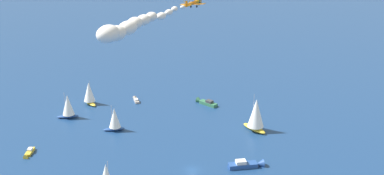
{
  "coord_description": "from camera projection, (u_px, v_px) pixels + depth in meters",
  "views": [
    {
      "loc": [
        -37.0,
        -130.65,
        77.53
      ],
      "look_at": [
        0.0,
        0.0,
        26.14
      ],
      "focal_mm": 48.92,
      "sensor_mm": 36.0,
      "label": 1
    }
  ],
  "objects": [
    {
      "name": "motorboat_inshore",
      "position": [
        136.0,
        100.0,
        204.94
      ],
      "size": [
        1.62,
        5.97,
        1.73
      ],
      "color": "#9E9993",
      "rests_on": "ground_plane"
    },
    {
      "name": "biplane_lead",
      "position": [
        192.0,
        3.0,
        137.02
      ],
      "size": [
        6.45,
        6.53,
        3.65
      ],
      "color": "orange"
    },
    {
      "name": "sailboat_near_centre",
      "position": [
        114.0,
        119.0,
        178.5
      ],
      "size": [
        7.4,
        4.35,
        9.33
      ],
      "color": "#23478C",
      "rests_on": "ground_plane"
    },
    {
      "name": "motorboat_outer_ring_a",
      "position": [
        206.0,
        102.0,
        201.76
      ],
      "size": [
        6.96,
        9.06,
        2.68
      ],
      "color": "#33704C",
      "rests_on": "ground_plane"
    },
    {
      "name": "sailboat_outer_ring_b",
      "position": [
        68.0,
        106.0,
        188.37
      ],
      "size": [
        7.93,
        4.78,
        9.94
      ],
      "color": "#23478C",
      "rests_on": "ground_plane"
    },
    {
      "name": "motorboat_far_port",
      "position": [
        29.0,
        153.0,
        163.42
      ],
      "size": [
        3.73,
        6.76,
        1.91
      ],
      "color": "gold",
      "rests_on": "ground_plane"
    },
    {
      "name": "ground_plane",
      "position": [
        192.0,
        170.0,
        154.44
      ],
      "size": [
        2000.0,
        2000.0,
        0.0
      ],
      "primitive_type": "plane",
      "color": "navy"
    },
    {
      "name": "smoke_trail_lead",
      "position": [
        127.0,
        27.0,
        112.62
      ],
      "size": [
        26.35,
        27.63,
        4.78
      ],
      "color": "silver"
    },
    {
      "name": "sailboat_outer_ring_c",
      "position": [
        89.0,
        93.0,
        200.55
      ],
      "size": [
        5.54,
        8.05,
        10.04
      ],
      "color": "gold",
      "rests_on": "ground_plane"
    },
    {
      "name": "sailboat_offshore",
      "position": [
        256.0,
        115.0,
        177.62
      ],
      "size": [
        7.32,
        10.48,
        13.12
      ],
      "color": "gold",
      "rests_on": "ground_plane"
    },
    {
      "name": "motorboat_far_stbd",
      "position": [
        248.0,
        164.0,
        155.9
      ],
      "size": [
        10.88,
        3.84,
        3.09
      ],
      "color": "#23478C",
      "rests_on": "ground_plane"
    }
  ]
}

